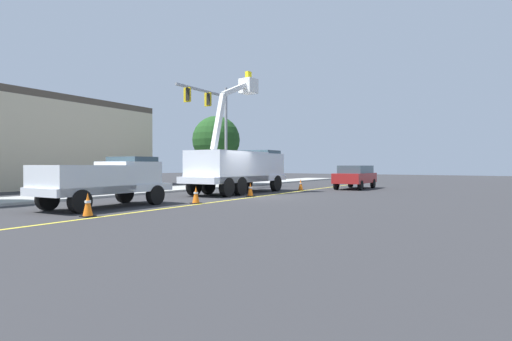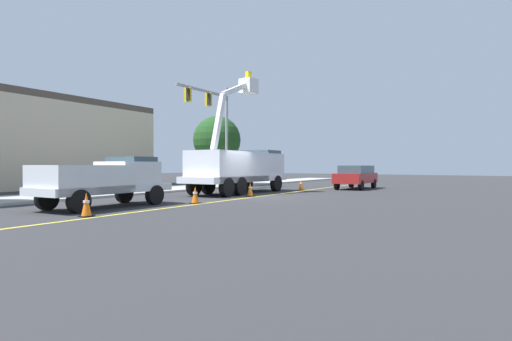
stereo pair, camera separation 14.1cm
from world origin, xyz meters
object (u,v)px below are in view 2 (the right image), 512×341
object	(u,v)px
utility_bucket_truck	(239,167)
passing_minivan	(356,175)
traffic_cone_trailing	(301,185)
traffic_signal_mast	(214,117)
traffic_cone_mid_front	(195,195)
traffic_cone_mid_rear	(250,189)
service_pickup_truck	(104,180)
traffic_cone_leading	(86,205)

from	to	relation	value
utility_bucket_truck	passing_minivan	bearing A→B (deg)	-23.83
utility_bucket_truck	traffic_cone_trailing	size ratio (longest dim) A/B	10.88
passing_minivan	traffic_signal_mast	xyz separation A→B (m)	(-5.41, 8.96, 4.38)
passing_minivan	traffic_cone_mid_front	xyz separation A→B (m)	(-15.21, 0.93, -0.60)
traffic_cone_mid_rear	traffic_signal_mast	bearing A→B (deg)	55.88
service_pickup_truck	traffic_cone_mid_rear	world-z (taller)	service_pickup_truck
traffic_cone_trailing	traffic_signal_mast	size ratio (longest dim) A/B	0.10
service_pickup_truck	traffic_cone_mid_rear	bearing A→B (deg)	-7.48
traffic_cone_mid_rear	traffic_cone_trailing	size ratio (longest dim) A/B	1.01
utility_bucket_truck	traffic_cone_trailing	world-z (taller)	utility_bucket_truck
traffic_cone_mid_front	traffic_cone_mid_rear	world-z (taller)	traffic_cone_mid_rear
traffic_signal_mast	utility_bucket_truck	bearing A→B (deg)	-122.16
traffic_signal_mast	traffic_cone_leading	bearing A→B (deg)	-150.71
traffic_cone_leading	traffic_signal_mast	world-z (taller)	traffic_signal_mast
traffic_cone_trailing	service_pickup_truck	bearing A→B (deg)	178.06
passing_minivan	traffic_cone_trailing	world-z (taller)	passing_minivan
passing_minivan	traffic_cone_leading	world-z (taller)	passing_minivan
traffic_cone_mid_front	traffic_cone_trailing	bearing A→B (deg)	6.47
traffic_cone_mid_front	traffic_signal_mast	xyz separation A→B (m)	(9.80, 8.03, 4.98)
traffic_cone_leading	passing_minivan	bearing A→B (deg)	-1.12
passing_minivan	utility_bucket_truck	bearing A→B (deg)	156.17
service_pickup_truck	traffic_cone_mid_front	bearing A→B (deg)	-27.51
passing_minivan	service_pickup_truck	bearing A→B (deg)	171.77
service_pickup_truck	traffic_cone_mid_front	world-z (taller)	service_pickup_truck
passing_minivan	traffic_cone_leading	distance (m)	20.67
utility_bucket_truck	traffic_cone_trailing	distance (m)	5.03
passing_minivan	traffic_signal_mast	distance (m)	11.35
utility_bucket_truck	service_pickup_truck	world-z (taller)	utility_bucket_truck
utility_bucket_truck	traffic_signal_mast	bearing A→B (deg)	57.84
service_pickup_truck	traffic_cone_mid_rear	xyz separation A→B (m)	(8.20, -1.08, -0.74)
service_pickup_truck	traffic_cone_mid_rear	distance (m)	8.30
passing_minivan	traffic_cone_mid_rear	bearing A→B (deg)	171.18
service_pickup_truck	traffic_signal_mast	xyz separation A→B (m)	(13.18, 6.27, 4.24)
service_pickup_truck	traffic_cone_trailing	distance (m)	14.57
utility_bucket_truck	service_pickup_truck	distance (m)	10.02
passing_minivan	traffic_cone_leading	size ratio (longest dim) A/B	6.23
traffic_cone_mid_front	traffic_cone_trailing	distance (m)	11.24
utility_bucket_truck	service_pickup_truck	size ratio (longest dim) A/B	1.45
utility_bucket_truck	passing_minivan	xyz separation A→B (m)	(8.64, -3.82, -0.65)
utility_bucket_truck	traffic_signal_mast	size ratio (longest dim) A/B	1.08
utility_bucket_truck	traffic_signal_mast	distance (m)	7.13
traffic_cone_leading	traffic_signal_mast	distance (m)	18.17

